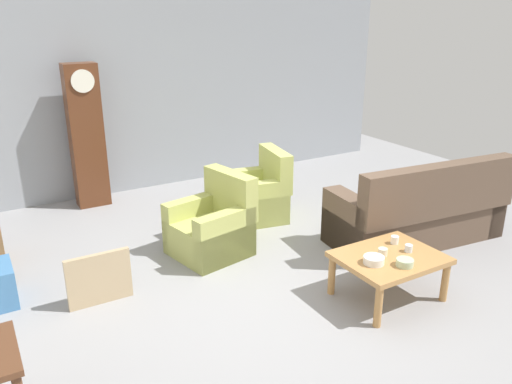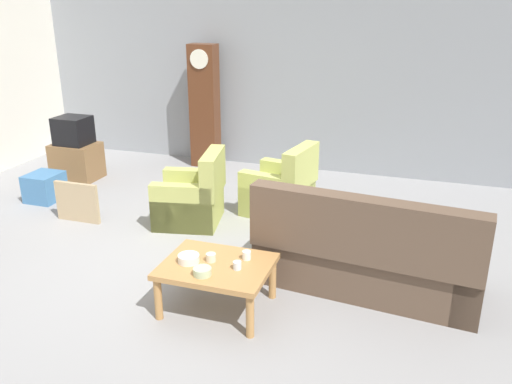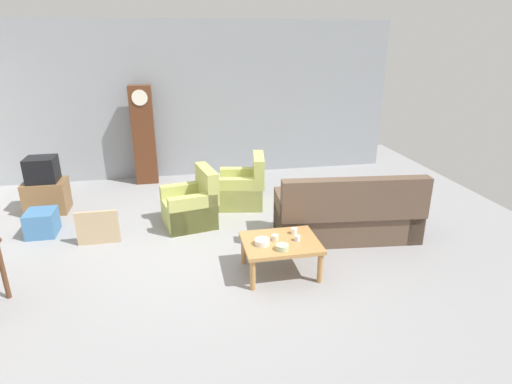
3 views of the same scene
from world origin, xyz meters
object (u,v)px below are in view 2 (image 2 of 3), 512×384
Objects in this scene: couch_floral at (367,255)px; coffee_table_wood at (217,270)px; bowl_white_stacked at (189,258)px; bowl_shallow_green at (202,272)px; grandfather_clock at (205,106)px; cup_blue_rimmed at (237,265)px; tv_crt at (73,130)px; cup_cream_tall at (211,257)px; framed_picture_leaning at (77,202)px; cup_white_porcelain at (247,255)px; storage_box_blue at (45,187)px; tv_stand_cabinet at (77,161)px; armchair_olive_near at (192,199)px; armchair_olive_far at (281,190)px.

couch_floral reaches higher than coffee_table_wood.
bowl_white_stacked is 1.21× the size of bowl_shallow_green.
grandfather_clock is 26.88× the size of cup_blue_rimmed.
tv_crt is at bearing 139.24° from bowl_shallow_green.
cup_cream_tall is at bearing -150.25° from couch_floral.
bowl_shallow_green is at bearing -142.21° from cup_blue_rimmed.
grandfather_clock is 3.31× the size of framed_picture_leaning.
grandfather_clock is at bearing 113.06° from bowl_shallow_green.
cup_white_porcelain is 0.32m from cup_cream_tall.
cup_cream_tall reaches higher than storage_box_blue.
tv_stand_cabinet is 4.26m from bowl_white_stacked.
coffee_table_wood is 13.00× the size of cup_blue_rimmed.
grandfather_clock is at bearing 114.66° from coffee_table_wood.
framed_picture_leaning is 6.73× the size of cup_cream_tall.
tv_crt reaches higher than tv_stand_cabinet.
tv_crt is 4.54m from bowl_shallow_green.
bowl_shallow_green is (1.00, -1.94, 0.18)m from armchair_olive_near.
cup_cream_tall is (0.01, -2.35, 0.18)m from armchair_olive_far.
cup_blue_rimmed is (2.04, -4.03, -0.52)m from grandfather_clock.
armchair_olive_far is 5.81× the size of bowl_shallow_green.
cup_cream_tall reaches higher than bowl_white_stacked.
coffee_table_wood is 2.00× the size of tv_crt.
tv_crt is (-3.47, 2.73, 0.38)m from coffee_table_wood.
grandfather_clock reaches higher than coffee_table_wood.
armchair_olive_near reaches higher than cup_blue_rimmed.
bowl_white_stacked is at bearing -31.66° from framed_picture_leaning.
bowl_white_stacked is at bearing -169.74° from coffee_table_wood.
coffee_table_wood is at bearing -65.34° from grandfather_clock.
coffee_table_wood is 0.25m from bowl_shallow_green.
couch_floral is at bearing 29.75° from cup_cream_tall.
cup_cream_tall is at bearing -38.45° from tv_crt.
bowl_white_stacked is (3.22, -2.78, 0.20)m from tv_stand_cabinet.
bowl_white_stacked is at bearing -178.36° from cup_blue_rimmed.
armchair_olive_near is 1.54× the size of framed_picture_leaning.
tv_stand_cabinet is at bearing 139.24° from bowl_shallow_green.
couch_floral is 4.50m from grandfather_clock.
storage_box_blue is (0.15, -0.95, -0.09)m from tv_stand_cabinet.
cup_cream_tall is (2.35, -1.26, 0.23)m from framed_picture_leaning.
storage_box_blue is 3.58m from bowl_white_stacked.
grandfather_clock reaches higher than cup_cream_tall.
armchair_olive_near is 1.36× the size of tv_stand_cabinet.
bowl_shallow_green reaches higher than storage_box_blue.
couch_floral is 24.45× the size of cup_cream_tall.
storage_box_blue is at bearing 149.21° from bowl_white_stacked.
armchair_olive_near is 11.67× the size of cup_white_porcelain.
tv_stand_cabinet is 4.29× the size of bowl_shallow_green.
armchair_olive_far is at bearing 90.78° from bowl_shallow_green.
tv_stand_cabinet is (-2.43, 1.01, -0.03)m from armchair_olive_near.
bowl_white_stacked is at bearing -68.58° from grandfather_clock.
tv_crt is 1.85m from framed_picture_leaning.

